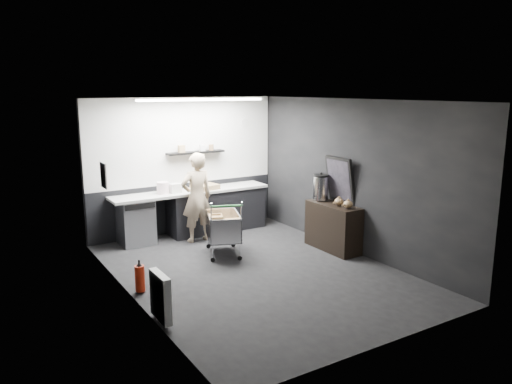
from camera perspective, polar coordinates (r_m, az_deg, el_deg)
floor at (r=8.08m, az=-0.02°, el=-9.06°), size 5.50×5.50×0.00m
ceiling at (r=7.55m, az=-0.02°, el=10.45°), size 5.50×5.50×0.00m
wall_back at (r=10.11m, az=-8.22°, el=3.00°), size 5.50×0.00×5.50m
wall_front at (r=5.62m, az=14.89°, el=-4.40°), size 5.50×0.00×5.50m
wall_left at (r=6.89m, az=-14.33°, el=-1.38°), size 0.00×5.50×5.50m
wall_right at (r=8.90m, az=11.02°, el=1.70°), size 0.00×5.50×5.50m
kitchen_wall_panel at (r=10.03m, az=-8.26°, el=5.81°), size 3.95×0.02×1.70m
dado_panel at (r=10.26m, az=-8.04°, el=-1.71°), size 3.95×0.02×1.00m
floating_shelf at (r=10.04m, az=-6.92°, el=4.53°), size 1.20×0.22×0.04m
wall_clock at (r=10.63m, az=-1.29°, el=7.88°), size 0.20×0.03×0.20m
poster at (r=8.09m, az=-17.05°, el=1.83°), size 0.02×0.30×0.40m
poster_red_band at (r=8.08m, az=-17.04°, el=2.33°), size 0.02×0.22×0.10m
radiator at (r=6.41m, az=-10.86°, el=-11.66°), size 0.10×0.50×0.60m
ceiling_strip at (r=9.18m, az=-6.18°, el=10.44°), size 2.40×0.20×0.04m
prep_counter at (r=10.05m, az=-6.61°, el=-2.21°), size 3.20×0.61×0.90m
person at (r=9.47m, az=-6.78°, el=-0.63°), size 0.62×0.41×1.71m
shopping_cart at (r=8.76m, az=-3.79°, el=-4.14°), size 0.83×1.09×1.00m
sideboard at (r=9.11m, az=8.75°, el=-3.22°), size 0.48×1.12×1.68m
fire_extinguisher at (r=7.41m, az=-13.14°, el=-9.49°), size 0.14×0.14×0.47m
cardboard_box at (r=9.95m, az=-5.84°, el=0.57°), size 0.55×0.45×0.10m
pink_tub at (r=9.65m, az=-10.61°, el=0.46°), size 0.23×0.23×0.23m
white_container at (r=9.70m, az=-9.20°, el=0.43°), size 0.21×0.16×0.18m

